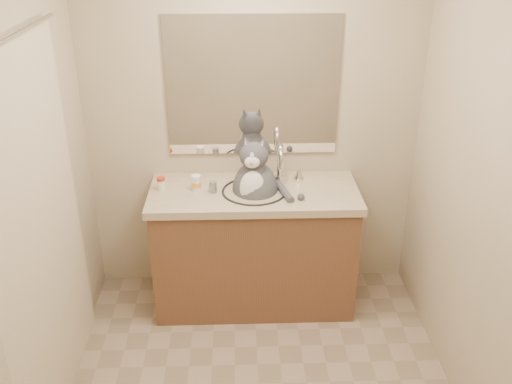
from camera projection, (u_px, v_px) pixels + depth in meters
room at (261, 213)px, 2.62m from camera, size 2.22×2.52×2.42m
vanity at (254, 245)px, 3.81m from camera, size 1.34×0.59×1.12m
mirror at (253, 87)px, 3.62m from camera, size 1.10×0.02×0.90m
shower_curtain at (42, 237)px, 2.75m from camera, size 0.02×1.30×1.93m
cat at (255, 186)px, 3.62m from camera, size 0.41×0.39×0.58m
pill_bottle_redcap at (161, 184)px, 3.61m from camera, size 0.06×0.06×0.09m
pill_bottle_orange at (196, 183)px, 3.62m from camera, size 0.07×0.07×0.10m
grey_canister at (213, 187)px, 3.59m from camera, size 0.05×0.05×0.07m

